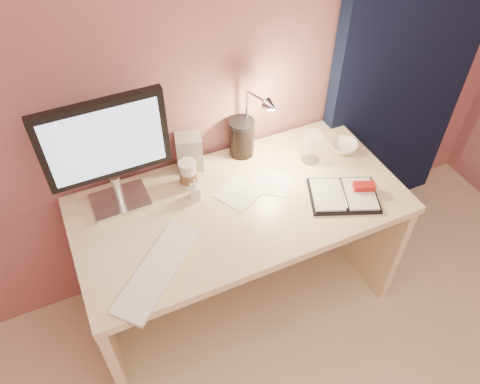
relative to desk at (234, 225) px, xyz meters
name	(u,v)px	position (x,y,z in m)	size (l,w,h in m)	color
room	(399,37)	(0.95, 0.24, 0.63)	(3.50, 3.50, 3.50)	#C6B28E
desk	(234,225)	(0.00, 0.00, 0.00)	(1.40, 0.70, 0.73)	beige
monitor	(106,146)	(-0.46, 0.14, 0.53)	(0.48, 0.17, 0.51)	silver
keyboard	(158,270)	(-0.42, -0.27, 0.24)	(0.45, 0.13, 0.02)	white
planner	(345,194)	(0.42, -0.23, 0.24)	(0.35, 0.31, 0.05)	black
paper_a	(239,193)	(0.02, -0.02, 0.23)	(0.16, 0.16, 0.00)	silver
paper_b	(272,183)	(0.18, -0.02, 0.23)	(0.16, 0.16, 0.00)	silver
coffee_cup	(188,174)	(-0.16, 0.12, 0.29)	(0.08, 0.08, 0.13)	silver
clear_cup	(312,147)	(0.41, 0.04, 0.30)	(0.09, 0.09, 0.15)	white
bowl	(344,147)	(0.59, 0.04, 0.25)	(0.13, 0.13, 0.04)	white
lotion_bottle	(195,189)	(-0.16, 0.04, 0.27)	(0.04, 0.04, 0.09)	silver
dark_jar	(242,139)	(0.14, 0.22, 0.31)	(0.11, 0.11, 0.16)	black
product_box	(189,152)	(-0.11, 0.23, 0.31)	(0.11, 0.09, 0.17)	#B6B6B2
desk_lamp	(249,123)	(0.15, 0.15, 0.44)	(0.13, 0.21, 0.34)	silver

